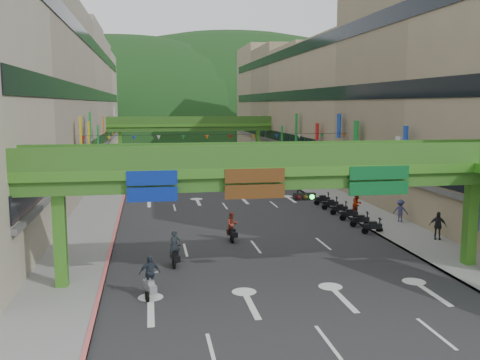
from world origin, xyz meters
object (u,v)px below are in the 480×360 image
at_px(scooter_rider_mid, 232,226).
at_px(car_yellow, 189,160).
at_px(scooter_rider_near, 175,250).
at_px(car_silver, 153,176).
at_px(overpass_near, 300,181).
at_px(pedestrian_red, 357,206).

xyz_separation_m(scooter_rider_mid, car_yellow, (0.60, 45.12, -0.25)).
distance_m(scooter_rider_near, car_yellow, 50.23).
bearing_deg(car_silver, overpass_near, -84.73).
bearing_deg(scooter_rider_mid, car_silver, 100.08).
bearing_deg(car_yellow, scooter_rider_mid, -92.92).
relative_size(scooter_rider_near, scooter_rider_mid, 1.04).
bearing_deg(car_yellow, car_silver, -110.22).
xyz_separation_m(scooter_rider_near, pedestrian_red, (15.10, 10.59, -0.01)).
height_order(scooter_rider_near, scooter_rider_mid, scooter_rider_near).
height_order(car_yellow, pedestrian_red, pedestrian_red).
xyz_separation_m(car_silver, pedestrian_red, (16.05, -22.33, 0.22)).
xyz_separation_m(overpass_near, pedestrian_red, (8.87, 14.03, -4.26)).
xyz_separation_m(car_silver, car_yellow, (5.58, 17.10, 0.04)).
relative_size(car_silver, car_yellow, 0.98).
height_order(overpass_near, scooter_rider_mid, overpass_near).
relative_size(overpass_near, car_silver, 6.36).
relative_size(overpass_near, pedestrian_red, 14.79).
bearing_deg(scooter_rider_mid, scooter_rider_near, -129.53).
height_order(car_silver, car_yellow, car_yellow).
bearing_deg(scooter_rider_near, scooter_rider_mid, 50.47).
distance_m(overpass_near, scooter_rider_near, 8.29).
relative_size(car_silver, pedestrian_red, 2.32).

